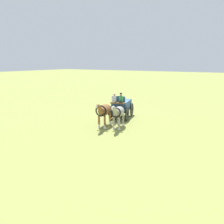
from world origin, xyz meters
name	(u,v)px	position (x,y,z in m)	size (l,w,h in m)	color
ground_plane	(122,117)	(0.00, 0.00, 0.00)	(220.00, 220.00, 0.00)	olive
show_wagon	(121,106)	(0.16, 0.04, 1.24)	(5.69, 2.57, 2.80)	#2D4C7A
draft_horse_near	(118,113)	(3.38, 1.54, 1.35)	(2.93, 1.34, 2.22)	#9E998E
draft_horse_off	(104,111)	(3.69, 0.27, 1.44)	(3.14, 1.48, 2.32)	brown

